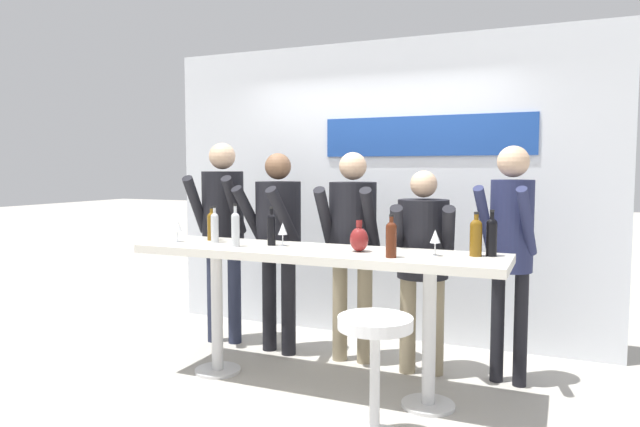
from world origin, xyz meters
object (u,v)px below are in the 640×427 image
Objects in this scene: wine_glass_2 at (435,237)px; tasting_table at (315,268)px; wine_bottle_3 at (215,226)px; wine_glass_1 at (177,226)px; person_center at (423,251)px; wine_bottle_2 at (212,225)px; decorative_vase at (359,239)px; person_center_left at (352,234)px; wine_bottle_1 at (476,236)px; person_left at (278,231)px; wine_bottle_0 at (492,235)px; wine_bottle_6 at (391,238)px; person_center_right at (511,235)px; wine_bottle_5 at (271,228)px; person_far_left at (223,220)px; wine_glass_0 at (283,229)px; wine_bottle_4 at (235,227)px; bar_stool at (375,359)px.

tasting_table is at bearing -178.41° from wine_glass_2.
wine_glass_1 is (-0.29, -0.09, -0.00)m from wine_bottle_3.
person_center is 1.69m from wine_bottle_2.
person_center_left is at bearing 113.91° from decorative_vase.
wine_bottle_1 is 1.08× the size of wine_bottle_2.
decorative_vase is (-0.78, -0.11, -0.05)m from wine_bottle_1.
person_left is 1.89m from wine_bottle_0.
person_center_right is at bearing 49.82° from wine_bottle_6.
wine_bottle_6 is at bearing -3.24° from wine_glass_1.
person_left reaches higher than wine_bottle_0.
person_center_right reaches higher than wine_bottle_1.
wine_glass_1 is (-2.27, -0.18, -0.01)m from wine_bottle_1.
wine_bottle_0 is 0.37m from wine_glass_2.
wine_glass_2 is (0.21, -0.57, 0.18)m from person_center.
wine_bottle_5 is at bearing -163.84° from person_center.
person_center is at bearing 27.74° from wine_bottle_5.
person_far_left reaches higher than wine_glass_2.
person_center_left is 9.81× the size of wine_glass_1.
person_center_left is 0.74m from wine_bottle_5.
wine_bottle_3 is 1.62× the size of wine_glass_1.
wine_glass_2 is (1.48, -0.59, 0.08)m from person_left.
person_center_left reaches higher than decorative_vase.
wine_bottle_6 reaches higher than wine_bottle_2.
tasting_table is 0.91m from wine_bottle_3.
person_center_left is (0.67, 0.03, 0.00)m from person_left.
wine_bottle_2 is at bearing 169.37° from wine_bottle_6.
wine_bottle_3 is at bearing -46.78° from wine_bottle_2.
person_center is (1.27, -0.02, -0.10)m from person_left.
wine_glass_0 is at bearing 176.11° from decorative_vase.
tasting_table is 0.89m from person_left.
wine_bottle_0 is (-0.08, -0.48, 0.05)m from person_center_right.
person_far_left is 1.06× the size of person_center_left.
wine_bottle_1 is 0.92× the size of wine_bottle_4.
person_left is 1.81m from wine_bottle_1.
tasting_table is 1.01m from wine_bottle_2.
tasting_table is at bearing 165.53° from wine_bottle_6.
wine_bottle_0 is (1.16, -0.49, 0.09)m from person_center_left.
person_left and person_center_left have the same top height.
wine_bottle_0 is at bearing -21.60° from person_far_left.
bar_stool is 2.58× the size of wine_bottle_1.
person_center_right is 6.02× the size of wine_bottle_1.
wine_glass_1 is at bearing -171.65° from wine_bottle_5.
bar_stool is 4.28× the size of wine_glass_2.
person_center reaches higher than wine_glass_1.
person_center is 4.99× the size of wine_bottle_4.
wine_glass_0 is (-1.49, -0.11, -0.02)m from wine_bottle_0.
person_left is at bearing 167.50° from person_center.
decorative_vase is at bearing 1.72° from tasting_table.
person_left is 5.45× the size of wine_bottle_4.
wine_glass_1 is at bearing -177.38° from decorative_vase.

